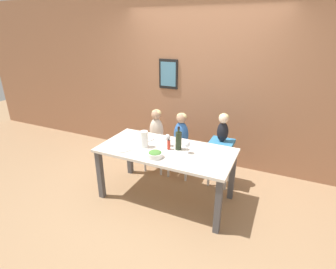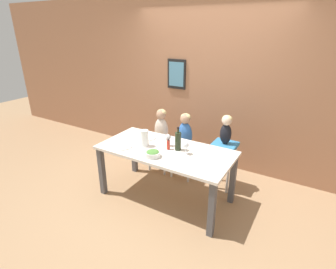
{
  "view_description": "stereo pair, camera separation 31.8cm",
  "coord_description": "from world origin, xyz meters",
  "px_view_note": "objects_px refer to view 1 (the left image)",
  "views": [
    {
      "loc": [
        1.31,
        -2.75,
        2.18
      ],
      "look_at": [
        0.0,
        0.06,
        0.92
      ],
      "focal_mm": 28.0,
      "sensor_mm": 36.0,
      "label": 1
    },
    {
      "loc": [
        1.59,
        -2.6,
        2.18
      ],
      "look_at": [
        0.0,
        0.06,
        0.92
      ],
      "focal_mm": 28.0,
      "sensor_mm": 36.0,
      "label": 2
    }
  ],
  "objects_px": {
    "wine_glass_far": "(168,138)",
    "salad_bowl_large": "(155,154)",
    "person_baby_right": "(223,126)",
    "wine_bottle": "(179,140)",
    "dinner_plate_front_left": "(123,148)",
    "paper_towel_roll": "(144,139)",
    "chair_right_highchair": "(221,151)",
    "chair_far_left": "(157,147)",
    "dinner_plate_back_left": "(146,138)",
    "chair_far_center": "(181,152)",
    "person_child_center": "(181,130)",
    "person_child_left": "(156,126)",
    "wine_glass_near": "(187,145)"
  },
  "relations": [
    {
      "from": "wine_glass_far",
      "to": "salad_bowl_large",
      "type": "distance_m",
      "value": 0.37
    },
    {
      "from": "person_baby_right",
      "to": "wine_glass_far",
      "type": "relative_size",
      "value": 2.5
    },
    {
      "from": "wine_bottle",
      "to": "dinner_plate_front_left",
      "type": "relative_size",
      "value": 1.29
    },
    {
      "from": "person_baby_right",
      "to": "paper_towel_roll",
      "type": "distance_m",
      "value": 1.11
    },
    {
      "from": "chair_right_highchair",
      "to": "wine_bottle",
      "type": "xyz_separation_m",
      "value": [
        -0.42,
        -0.59,
        0.32
      ]
    },
    {
      "from": "chair_far_left",
      "to": "dinner_plate_back_left",
      "type": "relative_size",
      "value": 1.99
    },
    {
      "from": "chair_far_center",
      "to": "chair_right_highchair",
      "type": "xyz_separation_m",
      "value": [
        0.62,
        0.0,
        0.14
      ]
    },
    {
      "from": "person_child_center",
      "to": "dinner_plate_front_left",
      "type": "bearing_deg",
      "value": -117.69
    },
    {
      "from": "wine_glass_far",
      "to": "dinner_plate_front_left",
      "type": "bearing_deg",
      "value": -146.07
    },
    {
      "from": "wine_glass_far",
      "to": "dinner_plate_front_left",
      "type": "xyz_separation_m",
      "value": [
        -0.49,
        -0.33,
        -0.11
      ]
    },
    {
      "from": "chair_right_highchair",
      "to": "paper_towel_roll",
      "type": "bearing_deg",
      "value": -140.39
    },
    {
      "from": "dinner_plate_back_left",
      "to": "person_baby_right",
      "type": "bearing_deg",
      "value": 25.06
    },
    {
      "from": "person_child_left",
      "to": "person_baby_right",
      "type": "bearing_deg",
      "value": 0.02
    },
    {
      "from": "wine_glass_near",
      "to": "salad_bowl_large",
      "type": "bearing_deg",
      "value": -138.91
    },
    {
      "from": "chair_far_center",
      "to": "person_child_left",
      "type": "xyz_separation_m",
      "value": [
        -0.42,
        0.0,
        0.36
      ]
    },
    {
      "from": "dinner_plate_front_left",
      "to": "chair_far_center",
      "type": "bearing_deg",
      "value": 62.29
    },
    {
      "from": "chair_far_left",
      "to": "salad_bowl_large",
      "type": "relative_size",
      "value": 2.6
    },
    {
      "from": "dinner_plate_front_left",
      "to": "dinner_plate_back_left",
      "type": "xyz_separation_m",
      "value": [
        0.1,
        0.42,
        0.0
      ]
    },
    {
      "from": "wine_bottle",
      "to": "dinner_plate_back_left",
      "type": "height_order",
      "value": "wine_bottle"
    },
    {
      "from": "person_child_center",
      "to": "salad_bowl_large",
      "type": "bearing_deg",
      "value": -87.98
    },
    {
      "from": "person_child_left",
      "to": "wine_glass_far",
      "type": "xyz_separation_m",
      "value": [
        0.45,
        -0.55,
        0.09
      ]
    },
    {
      "from": "chair_far_center",
      "to": "wine_glass_far",
      "type": "bearing_deg",
      "value": -87.07
    },
    {
      "from": "chair_right_highchair",
      "to": "person_child_left",
      "type": "bearing_deg",
      "value": 179.95
    },
    {
      "from": "chair_far_left",
      "to": "wine_glass_far",
      "type": "distance_m",
      "value": 0.84
    },
    {
      "from": "wine_glass_far",
      "to": "dinner_plate_back_left",
      "type": "bearing_deg",
      "value": 166.65
    },
    {
      "from": "wine_glass_far",
      "to": "chair_far_center",
      "type": "bearing_deg",
      "value": 92.93
    },
    {
      "from": "person_child_left",
      "to": "dinner_plate_front_left",
      "type": "xyz_separation_m",
      "value": [
        -0.04,
        -0.87,
        -0.02
      ]
    },
    {
      "from": "chair_far_left",
      "to": "person_child_left",
      "type": "relative_size",
      "value": 0.87
    },
    {
      "from": "person_child_left",
      "to": "person_child_center",
      "type": "distance_m",
      "value": 0.42
    },
    {
      "from": "wine_bottle",
      "to": "wine_glass_near",
      "type": "relative_size",
      "value": 1.89
    },
    {
      "from": "paper_towel_roll",
      "to": "chair_far_left",
      "type": "bearing_deg",
      "value": 104.87
    },
    {
      "from": "chair_right_highchair",
      "to": "paper_towel_roll",
      "type": "relative_size",
      "value": 3.14
    },
    {
      "from": "paper_towel_roll",
      "to": "person_child_left",
      "type": "bearing_deg",
      "value": 104.85
    },
    {
      "from": "person_child_left",
      "to": "wine_glass_far",
      "type": "relative_size",
      "value": 3.34
    },
    {
      "from": "dinner_plate_front_left",
      "to": "chair_far_left",
      "type": "bearing_deg",
      "value": 87.34
    },
    {
      "from": "chair_far_left",
      "to": "person_baby_right",
      "type": "relative_size",
      "value": 1.17
    },
    {
      "from": "chair_far_center",
      "to": "salad_bowl_large",
      "type": "distance_m",
      "value": 0.99
    },
    {
      "from": "person_baby_right",
      "to": "salad_bowl_large",
      "type": "distance_m",
      "value": 1.1
    },
    {
      "from": "wine_glass_far",
      "to": "dinner_plate_back_left",
      "type": "distance_m",
      "value": 0.41
    },
    {
      "from": "chair_far_center",
      "to": "paper_towel_roll",
      "type": "xyz_separation_m",
      "value": [
        -0.23,
        -0.71,
        0.45
      ]
    },
    {
      "from": "person_baby_right",
      "to": "paper_towel_roll",
      "type": "xyz_separation_m",
      "value": [
        -0.85,
        -0.71,
        -0.08
      ]
    },
    {
      "from": "person_child_left",
      "to": "wine_glass_far",
      "type": "bearing_deg",
      "value": -50.79
    },
    {
      "from": "chair_right_highchair",
      "to": "person_baby_right",
      "type": "distance_m",
      "value": 0.39
    },
    {
      "from": "wine_bottle",
      "to": "dinner_plate_front_left",
      "type": "xyz_separation_m",
      "value": [
        -0.66,
        -0.29,
        -0.12
      ]
    },
    {
      "from": "person_baby_right",
      "to": "wine_bottle",
      "type": "height_order",
      "value": "person_baby_right"
    },
    {
      "from": "chair_far_left",
      "to": "wine_bottle",
      "type": "height_order",
      "value": "wine_bottle"
    },
    {
      "from": "chair_far_left",
      "to": "person_baby_right",
      "type": "distance_m",
      "value": 1.17
    },
    {
      "from": "person_child_center",
      "to": "wine_bottle",
      "type": "relative_size",
      "value": 1.77
    },
    {
      "from": "dinner_plate_front_left",
      "to": "person_baby_right",
      "type": "bearing_deg",
      "value": 38.98
    },
    {
      "from": "paper_towel_roll",
      "to": "dinner_plate_front_left",
      "type": "height_order",
      "value": "paper_towel_roll"
    }
  ]
}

